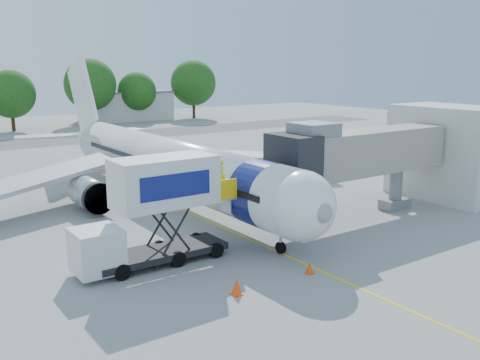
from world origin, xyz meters
TOP-DOWN VIEW (x-y plane):
  - ground at (0.00, 0.00)m, footprint 160.00×160.00m
  - guidance_line at (0.00, 0.00)m, footprint 0.15×70.00m
  - taxiway_strip at (0.00, 42.00)m, footprint 120.00×10.00m
  - aircraft at (0.00, 4.12)m, footprint 34.17×37.73m
  - jet_bridge at (7.99, -7.00)m, footprint 13.90×3.20m
  - terminal_stub at (18.50, -7.00)m, footprint 5.00×8.00m
  - catering_hiloader at (-6.26, -7.00)m, footprint 8.51×2.44m
  - ground_tug at (3.78, -18.15)m, footprint 3.79×2.96m
  - safety_cone_a at (-0.69, -12.57)m, footprint 0.40×0.40m
  - safety_cone_b at (-5.00, -12.53)m, footprint 0.50×0.50m
  - outbuilding_right at (22.00, 62.00)m, footprint 16.40×7.40m
  - tree_d at (0.99, 56.31)m, footprint 7.31×7.31m
  - tree_e at (14.32, 58.73)m, footprint 8.71×8.71m
  - tree_f at (22.99, 59.27)m, footprint 6.88×6.88m
  - tree_g at (34.38, 58.71)m, footprint 8.56×8.56m

SIDE VIEW (x-z plane):
  - ground at x=0.00m, z-range 0.00..0.00m
  - taxiway_strip at x=0.00m, z-range 0.00..0.01m
  - guidance_line at x=0.00m, z-range 0.00..0.01m
  - safety_cone_a at x=-0.69m, z-range -0.01..0.62m
  - safety_cone_b at x=-5.00m, z-range -0.02..0.78m
  - ground_tug at x=3.78m, z-range 0.03..1.38m
  - outbuilding_right at x=22.00m, z-range 0.01..5.31m
  - catering_hiloader at x=-6.26m, z-range 0.01..5.51m
  - aircraft at x=0.00m, z-range -2.73..8.62m
  - terminal_stub at x=18.50m, z-range 0.00..7.00m
  - jet_bridge at x=7.99m, z-range 1.04..7.64m
  - tree_f at x=22.99m, z-range 0.94..9.71m
  - tree_d at x=0.99m, z-range 1.00..10.32m
  - tree_g at x=34.38m, z-range 1.17..12.08m
  - tree_e at x=14.32m, z-range 1.19..12.29m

